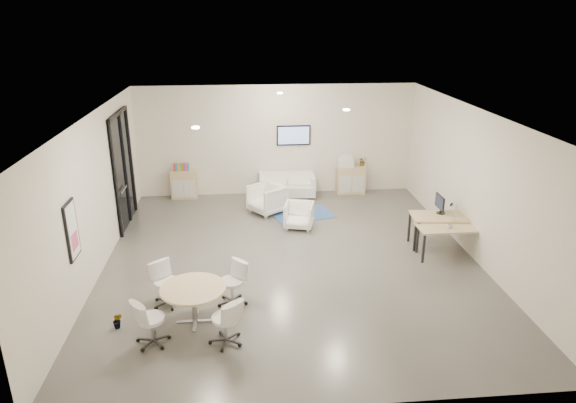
% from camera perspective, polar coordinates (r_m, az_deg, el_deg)
% --- Properties ---
extents(room_shell, '(9.60, 10.60, 4.80)m').
position_cam_1_polar(room_shell, '(10.68, 0.37, 1.21)').
color(room_shell, '#504E49').
rests_on(room_shell, ground).
extents(glass_door, '(0.09, 1.90, 2.85)m').
position_cam_1_polar(glass_door, '(13.39, -17.85, 3.74)').
color(glass_door, black).
rests_on(glass_door, room_shell).
extents(artwork, '(0.05, 0.54, 1.04)m').
position_cam_1_polar(artwork, '(9.63, -22.88, -2.99)').
color(artwork, black).
rests_on(artwork, room_shell).
extents(wall_tv, '(0.98, 0.06, 0.58)m').
position_cam_1_polar(wall_tv, '(14.96, 0.62, 7.36)').
color(wall_tv, black).
rests_on(wall_tv, room_shell).
extents(ceiling_spots, '(3.14, 4.14, 0.03)m').
position_cam_1_polar(ceiling_spots, '(11.07, -1.08, 10.34)').
color(ceiling_spots, '#FFEAC6').
rests_on(ceiling_spots, room_shell).
extents(sideboard_left, '(0.73, 0.38, 0.82)m').
position_cam_1_polar(sideboard_left, '(15.17, -11.48, 1.88)').
color(sideboard_left, tan).
rests_on(sideboard_left, room_shell).
extents(sideboard_right, '(0.84, 0.41, 0.84)m').
position_cam_1_polar(sideboard_right, '(15.39, 6.97, 2.44)').
color(sideboard_right, tan).
rests_on(sideboard_right, room_shell).
extents(books, '(0.43, 0.14, 0.22)m').
position_cam_1_polar(books, '(15.03, -11.75, 3.78)').
color(books, red).
rests_on(books, sideboard_left).
extents(printer, '(0.46, 0.38, 0.32)m').
position_cam_1_polar(printer, '(15.20, 6.38, 4.48)').
color(printer, white).
rests_on(printer, sideboard_right).
extents(loveseat, '(1.62, 0.86, 0.60)m').
position_cam_1_polar(loveseat, '(14.98, -0.11, 1.71)').
color(loveseat, white).
rests_on(loveseat, room_shell).
extents(blue_rug, '(1.76, 1.40, 0.01)m').
position_cam_1_polar(blue_rug, '(13.76, 1.66, -1.42)').
color(blue_rug, '#2B4C86').
rests_on(blue_rug, room_shell).
extents(armchair_left, '(1.10, 1.11, 0.84)m').
position_cam_1_polar(armchair_left, '(13.78, -2.35, 0.44)').
color(armchair_left, white).
rests_on(armchair_left, room_shell).
extents(armchair_right, '(0.83, 0.79, 0.71)m').
position_cam_1_polar(armchair_right, '(12.81, 1.22, -1.42)').
color(armchair_right, white).
rests_on(armchair_right, room_shell).
extents(desk_rear, '(1.49, 0.85, 0.74)m').
position_cam_1_polar(desk_rear, '(12.22, 16.82, -1.85)').
color(desk_rear, tan).
rests_on(desk_rear, room_shell).
extents(desk_front, '(1.35, 0.69, 0.70)m').
position_cam_1_polar(desk_front, '(11.76, 17.35, -2.99)').
color(desk_front, tan).
rests_on(desk_front, room_shell).
extents(monitor, '(0.20, 0.50, 0.44)m').
position_cam_1_polar(monitor, '(12.23, 16.53, -0.24)').
color(monitor, black).
rests_on(monitor, desk_rear).
extents(round_table, '(1.12, 1.12, 0.68)m').
position_cam_1_polar(round_table, '(9.04, -10.47, -9.86)').
color(round_table, tan).
rests_on(round_table, room_shell).
extents(meeting_chairs, '(2.10, 2.10, 0.82)m').
position_cam_1_polar(meeting_chairs, '(9.14, -10.39, -10.89)').
color(meeting_chairs, white).
rests_on(meeting_chairs, room_shell).
extents(plant_cabinet, '(0.32, 0.34, 0.21)m').
position_cam_1_polar(plant_cabinet, '(15.32, 8.29, 4.35)').
color(plant_cabinet, '#3F7F3F').
rests_on(plant_cabinet, sideboard_right).
extents(plant_floor, '(0.23, 0.33, 0.13)m').
position_cam_1_polar(plant_floor, '(9.48, -18.36, -12.86)').
color(plant_floor, '#3F7F3F').
rests_on(plant_floor, room_shell).
extents(cup, '(0.13, 0.11, 0.12)m').
position_cam_1_polar(cup, '(11.63, 17.51, -2.58)').
color(cup, white).
rests_on(cup, desk_front).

